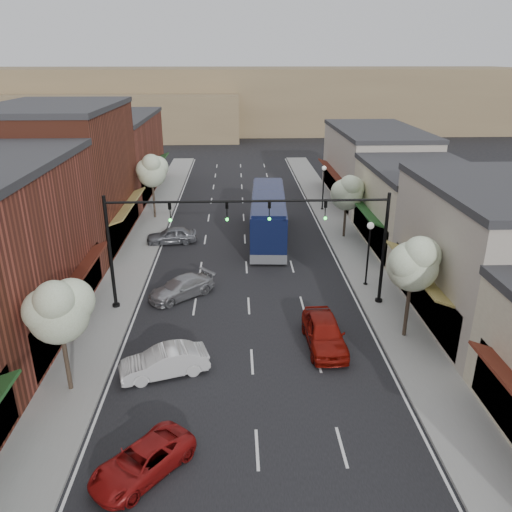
{
  "coord_description": "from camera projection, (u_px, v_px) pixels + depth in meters",
  "views": [
    {
      "loc": [
        -0.66,
        -19.11,
        14.15
      ],
      "look_at": [
        0.55,
        10.67,
        2.2
      ],
      "focal_mm": 35.0,
      "sensor_mm": 36.0,
      "label": 1
    }
  ],
  "objects": [
    {
      "name": "ground",
      "position": [
        253.0,
        386.0,
        23.01
      ],
      "size": [
        160.0,
        160.0,
        0.0
      ],
      "primitive_type": "plane",
      "color": "black",
      "rests_on": "ground"
    },
    {
      "name": "sidewalk_left",
      "position": [
        140.0,
        246.0,
        39.83
      ],
      "size": [
        2.8,
        73.0,
        0.15
      ],
      "primitive_type": "cube",
      "color": "gray",
      "rests_on": "ground"
    },
    {
      "name": "sidewalk_right",
      "position": [
        349.0,
        243.0,
        40.46
      ],
      "size": [
        2.8,
        73.0,
        0.15
      ],
      "primitive_type": "cube",
      "color": "gray",
      "rests_on": "ground"
    },
    {
      "name": "curb_left",
      "position": [
        158.0,
        246.0,
        39.88
      ],
      "size": [
        0.25,
        73.0,
        0.17
      ],
      "primitive_type": "cube",
      "color": "gray",
      "rests_on": "ground"
    },
    {
      "name": "curb_right",
      "position": [
        331.0,
        243.0,
        40.41
      ],
      "size": [
        0.25,
        73.0,
        0.17
      ],
      "primitive_type": "cube",
      "color": "gray",
      "rests_on": "ground"
    },
    {
      "name": "bldg_left_midfar",
      "position": [
        63.0,
        177.0,
        39.02
      ],
      "size": [
        10.14,
        14.1,
        10.9
      ],
      "color": "brown",
      "rests_on": "ground"
    },
    {
      "name": "bldg_left_far",
      "position": [
        111.0,
        155.0,
        54.32
      ],
      "size": [
        10.14,
        18.1,
        8.4
      ],
      "color": "brown",
      "rests_on": "ground"
    },
    {
      "name": "bldg_right_midnear",
      "position": [
        496.0,
        255.0,
        27.64
      ],
      "size": [
        9.14,
        12.1,
        7.9
      ],
      "color": "#A99E91",
      "rests_on": "ground"
    },
    {
      "name": "bldg_right_midfar",
      "position": [
        420.0,
        207.0,
        39.05
      ],
      "size": [
        9.14,
        12.1,
        6.4
      ],
      "color": "beige",
      "rests_on": "ground"
    },
    {
      "name": "bldg_right_far",
      "position": [
        374.0,
        165.0,
        51.85
      ],
      "size": [
        9.14,
        16.1,
        7.4
      ],
      "color": "#A99E91",
      "rests_on": "ground"
    },
    {
      "name": "hill_far",
      "position": [
        238.0,
        98.0,
        104.25
      ],
      "size": [
        120.0,
        30.0,
        12.0
      ],
      "primitive_type": "cube",
      "color": "#7A6647",
      "rests_on": "ground"
    },
    {
      "name": "hill_near",
      "position": [
        105.0,
        115.0,
        92.92
      ],
      "size": [
        50.0,
        20.0,
        8.0
      ],
      "primitive_type": "cube",
      "color": "#7A6647",
      "rests_on": "ground"
    },
    {
      "name": "signal_mast_right",
      "position": [
        345.0,
        233.0,
        28.92
      ],
      "size": [
        8.22,
        0.46,
        7.0
      ],
      "color": "black",
      "rests_on": "ground"
    },
    {
      "name": "signal_mast_left",
      "position": [
        150.0,
        236.0,
        28.5
      ],
      "size": [
        8.22,
        0.46,
        7.0
      ],
      "color": "black",
      "rests_on": "ground"
    },
    {
      "name": "tree_right_near",
      "position": [
        414.0,
        262.0,
        25.33
      ],
      "size": [
        2.85,
        2.65,
        5.95
      ],
      "color": "#47382B",
      "rests_on": "ground"
    },
    {
      "name": "tree_right_far",
      "position": [
        347.0,
        192.0,
        40.34
      ],
      "size": [
        2.85,
        2.65,
        5.43
      ],
      "color": "#47382B",
      "rests_on": "ground"
    },
    {
      "name": "tree_left_near",
      "position": [
        58.0,
        309.0,
        21.08
      ],
      "size": [
        2.85,
        2.65,
        5.69
      ],
      "color": "#47382B",
      "rests_on": "ground"
    },
    {
      "name": "tree_left_far",
      "position": [
        152.0,
        170.0,
        45.05
      ],
      "size": [
        2.85,
        2.65,
        6.13
      ],
      "color": "#47382B",
      "rests_on": "ground"
    },
    {
      "name": "lamp_post_near",
      "position": [
        369.0,
        244.0,
        31.93
      ],
      "size": [
        0.44,
        0.44,
        4.44
      ],
      "color": "black",
      "rests_on": "ground"
    },
    {
      "name": "lamp_post_far",
      "position": [
        324.0,
        181.0,
        48.16
      ],
      "size": [
        0.44,
        0.44,
        4.44
      ],
      "color": "black",
      "rests_on": "ground"
    },
    {
      "name": "coach_bus",
      "position": [
        268.0,
        216.0,
        41.04
      ],
      "size": [
        3.41,
        12.48,
        3.77
      ],
      "rotation": [
        0.0,
        0.0,
        -0.06
      ],
      "color": "#0D1437",
      "rests_on": "ground"
    },
    {
      "name": "red_hatchback",
      "position": [
        324.0,
        332.0,
        25.92
      ],
      "size": [
        2.04,
        4.8,
        1.62
      ],
      "primitive_type": "imported",
      "rotation": [
        0.0,
        0.0,
        0.03
      ],
      "color": "maroon",
      "rests_on": "ground"
    },
    {
      "name": "parked_car_a",
      "position": [
        142.0,
        461.0,
        18.0
      ],
      "size": [
        4.06,
        4.28,
        1.12
      ],
      "primitive_type": "imported",
      "rotation": [
        0.0,
        0.0,
        -0.71
      ],
      "color": "maroon",
      "rests_on": "ground"
    },
    {
      "name": "parked_car_b",
      "position": [
        164.0,
        362.0,
        23.64
      ],
      "size": [
        4.42,
        2.64,
        1.37
      ],
      "primitive_type": "imported",
      "rotation": [
        0.0,
        0.0,
        -1.27
      ],
      "color": "silver",
      "rests_on": "ground"
    },
    {
      "name": "parked_car_c",
      "position": [
        181.0,
        287.0,
        31.36
      ],
      "size": [
        4.54,
        4.16,
        1.28
      ],
      "primitive_type": "imported",
      "rotation": [
        0.0,
        0.0,
        -0.89
      ],
      "color": "gray",
      "rests_on": "ground"
    },
    {
      "name": "parked_car_d",
      "position": [
        172.0,
        235.0,
        40.37
      ],
      "size": [
        4.19,
        2.18,
        1.36
      ],
      "primitive_type": "imported",
      "rotation": [
        0.0,
        0.0,
        -1.42
      ],
      "color": "slate",
      "rests_on": "ground"
    }
  ]
}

